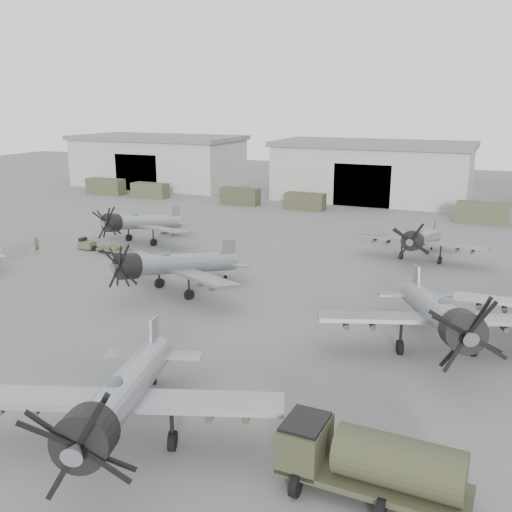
# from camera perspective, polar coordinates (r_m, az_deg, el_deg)

# --- Properties ---
(ground) EXTENTS (220.00, 220.00, 0.00)m
(ground) POSITION_cam_1_polar(r_m,az_deg,el_deg) (33.53, -12.37, -10.77)
(ground) COLOR #595957
(ground) RESTS_ON ground
(hangar_left) EXTENTS (29.00, 14.80, 8.70)m
(hangar_left) POSITION_cam_1_polar(r_m,az_deg,el_deg) (103.32, -9.74, 9.39)
(hangar_left) COLOR #AEADA3
(hangar_left) RESTS_ON ground
(hangar_center) EXTENTS (29.00, 14.80, 8.70)m
(hangar_center) POSITION_cam_1_polar(r_m,az_deg,el_deg) (88.60, 11.59, 8.36)
(hangar_center) COLOR #AEADA3
(hangar_center) RESTS_ON ground
(support_truck_0) EXTENTS (6.35, 2.20, 2.50)m
(support_truck_0) POSITION_cam_1_polar(r_m,az_deg,el_deg) (95.43, -14.81, 6.75)
(support_truck_0) COLOR #3E432B
(support_truck_0) RESTS_ON ground
(support_truck_1) EXTENTS (5.81, 2.20, 2.25)m
(support_truck_1) POSITION_cam_1_polar(r_m,az_deg,el_deg) (90.50, -10.54, 6.48)
(support_truck_1) COLOR #40442C
(support_truck_1) RESTS_ON ground
(support_truck_2) EXTENTS (5.60, 2.20, 2.38)m
(support_truck_2) POSITION_cam_1_polar(r_m,az_deg,el_deg) (82.94, -1.59, 5.99)
(support_truck_2) COLOR #363C27
(support_truck_2) RESTS_ON ground
(support_truck_3) EXTENTS (5.48, 2.20, 2.26)m
(support_truck_3) POSITION_cam_1_polar(r_m,az_deg,el_deg) (79.33, 4.92, 5.47)
(support_truck_3) COLOR #3C3B27
(support_truck_3) RESTS_ON ground
(support_truck_5) EXTENTS (6.15, 2.20, 2.53)m
(support_truck_5) POSITION_cam_1_polar(r_m,az_deg,el_deg) (75.35, 21.66, 4.04)
(support_truck_5) COLOR #3F452D
(support_truck_5) RESTS_ON ground
(aircraft_near_1) EXTENTS (13.72, 12.38, 5.53)m
(aircraft_near_1) POSITION_cam_1_polar(r_m,az_deg,el_deg) (25.27, -13.39, -13.53)
(aircraft_near_1) COLOR #919298
(aircraft_near_1) RESTS_ON ground
(aircraft_mid_1) EXTENTS (12.69, 11.48, 5.16)m
(aircraft_mid_1) POSITION_cam_1_polar(r_m,az_deg,el_deg) (44.29, -8.46, -0.87)
(aircraft_mid_1) COLOR gray
(aircraft_mid_1) RESTS_ON ground
(aircraft_mid_2) EXTENTS (13.97, 12.61, 5.64)m
(aircraft_mid_2) POSITION_cam_1_polar(r_m,az_deg,el_deg) (34.81, 17.92, -5.60)
(aircraft_mid_2) COLOR gray
(aircraft_mid_2) RESTS_ON ground
(aircraft_far_0) EXTENTS (12.33, 11.10, 4.89)m
(aircraft_far_0) POSITION_cam_1_polar(r_m,az_deg,el_deg) (60.82, -11.61, 3.27)
(aircraft_far_0) COLOR gray
(aircraft_far_0) RESTS_ON ground
(aircraft_far_1) EXTENTS (11.88, 10.69, 4.73)m
(aircraft_far_1) POSITION_cam_1_polar(r_m,az_deg,el_deg) (54.89, 16.21, 1.62)
(aircraft_far_1) COLOR gray
(aircraft_far_1) RESTS_ON ground
(fuel_tanker) EXTENTS (7.19, 3.07, 2.74)m
(fuel_tanker) POSITION_cam_1_polar(r_m,az_deg,el_deg) (22.95, 11.41, -19.38)
(fuel_tanker) COLOR #373824
(fuel_tanker) RESTS_ON ground
(tug_trailer) EXTENTS (6.06, 1.61, 1.21)m
(tug_trailer) POSITION_cam_1_polar(r_m,az_deg,el_deg) (59.10, -15.62, 0.91)
(tug_trailer) COLOR #46452E
(tug_trailer) RESTS_ON ground
(ground_crew) EXTENTS (0.41, 0.61, 1.65)m
(ground_crew) POSITION_cam_1_polar(r_m,az_deg,el_deg) (60.06, -21.09, 1.03)
(ground_crew) COLOR #494B31
(ground_crew) RESTS_ON ground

